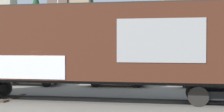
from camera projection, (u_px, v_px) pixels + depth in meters
ground_plane at (62, 100)px, 15.45m from camera, size 260.00×260.00×0.00m
track at (57, 99)px, 15.61m from camera, size 59.94×6.33×0.08m
freight_car at (91, 45)px, 15.23m from camera, size 17.57×4.11×4.88m
flagpole at (57, 10)px, 27.26m from camera, size 1.05×0.93×9.96m
hillside at (125, 35)px, 81.39m from camera, size 128.97×28.99×16.72m
parked_car_silver at (29, 74)px, 21.93m from camera, size 4.90×2.34×1.55m
parked_car_tan at (117, 73)px, 21.26m from camera, size 4.25×1.97×1.78m
parked_car_black at (213, 76)px, 20.44m from camera, size 5.02×2.70×1.53m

